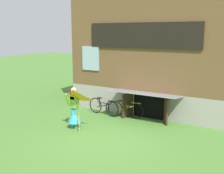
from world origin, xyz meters
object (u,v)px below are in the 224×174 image
(bicycle_yellow, at_px, (125,109))
(kite, at_px, (73,100))
(bicycle_black, at_px, (104,107))
(person, at_px, (74,111))

(bicycle_yellow, bearing_deg, kite, -113.23)
(bicycle_black, bearing_deg, person, -83.35)
(kite, height_order, bicycle_yellow, kite)
(person, height_order, bicycle_black, person)
(kite, distance_m, bicycle_yellow, 2.90)
(kite, bearing_deg, bicycle_black, 97.13)
(person, relative_size, bicycle_black, 0.96)
(kite, relative_size, bicycle_black, 0.93)
(kite, xyz_separation_m, bicycle_yellow, (0.69, 2.67, -0.89))
(bicycle_black, bearing_deg, bicycle_yellow, 15.42)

